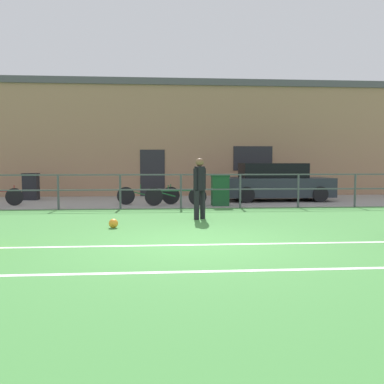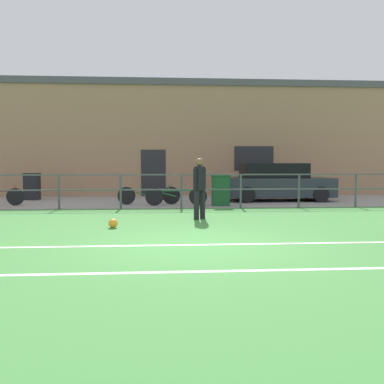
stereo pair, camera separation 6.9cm
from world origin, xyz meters
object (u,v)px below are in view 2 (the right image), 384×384
object	(u,v)px
player_goalkeeper	(200,185)
trash_bin_1	(32,186)
bicycle_parked_2	(149,195)
trash_bin_0	(221,190)
bicycle_parked_1	(176,196)
soccer_ball_match	(113,223)
parked_car_red	(277,183)

from	to	relation	value
player_goalkeeper	trash_bin_1	size ratio (longest dim) A/B	1.53
bicycle_parked_2	trash_bin_0	distance (m)	2.59
bicycle_parked_1	bicycle_parked_2	world-z (taller)	bicycle_parked_2
bicycle_parked_1	soccer_ball_match	bearing A→B (deg)	-109.04
soccer_ball_match	trash_bin_1	distance (m)	8.52
player_goalkeeper	trash_bin_1	distance (m)	8.74
bicycle_parked_2	trash_bin_0	bearing A→B (deg)	-12.46
player_goalkeeper	parked_car_red	xyz separation A→B (m)	(3.54, 5.04, -0.21)
trash_bin_0	parked_car_red	bearing A→B (deg)	34.87
trash_bin_1	bicycle_parked_2	bearing A→B (deg)	-25.08
soccer_ball_match	bicycle_parked_1	xyz separation A→B (m)	(1.65, 4.77, 0.24)
soccer_ball_match	parked_car_red	size ratio (longest dim) A/B	0.05
parked_car_red	bicycle_parked_1	world-z (taller)	parked_car_red
soccer_ball_match	bicycle_parked_2	size ratio (longest dim) A/B	0.10
parked_car_red	bicycle_parked_1	xyz separation A→B (m)	(-4.06, -1.63, -0.37)
bicycle_parked_1	trash_bin_1	size ratio (longest dim) A/B	2.01
player_goalkeeper	bicycle_parked_2	world-z (taller)	player_goalkeeper
soccer_ball_match	bicycle_parked_1	bearing A→B (deg)	70.96
player_goalkeeper	soccer_ball_match	xyz separation A→B (m)	(-2.16, -1.36, -0.83)
parked_car_red	trash_bin_0	bearing A→B (deg)	-145.13
trash_bin_0	soccer_ball_match	bearing A→B (deg)	-124.49
player_goalkeeper	soccer_ball_match	distance (m)	2.69
bicycle_parked_1	trash_bin_0	bearing A→B (deg)	-4.16
parked_car_red	trash_bin_1	size ratio (longest dim) A/B	3.87
player_goalkeeper	bicycle_parked_1	bearing A→B (deg)	56.51
soccer_ball_match	bicycle_parked_1	distance (m)	5.05
player_goalkeeper	trash_bin_0	bearing A→B (deg)	30.41
bicycle_parked_1	trash_bin_1	bearing A→B (deg)	154.99
player_goalkeeper	parked_car_red	world-z (taller)	player_goalkeeper
player_goalkeeper	soccer_ball_match	world-z (taller)	player_goalkeeper
trash_bin_1	soccer_ball_match	bearing A→B (deg)	-61.19
bicycle_parked_1	trash_bin_0	world-z (taller)	trash_bin_0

